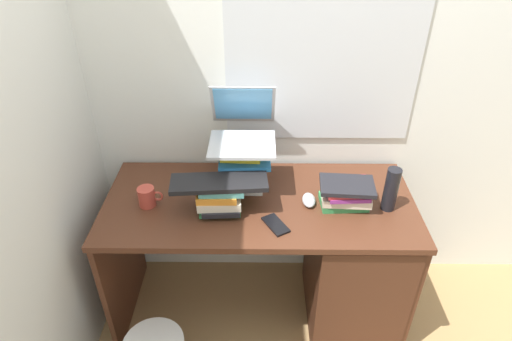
% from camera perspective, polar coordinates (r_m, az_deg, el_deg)
% --- Properties ---
extents(ground_plane, '(6.00, 6.00, 0.00)m').
position_cam_1_polar(ground_plane, '(2.55, 0.38, -17.51)').
color(ground_plane, '#9E7A4C').
extents(wall_back, '(6.00, 0.06, 2.60)m').
position_cam_1_polar(wall_back, '(2.07, 0.66, 14.43)').
color(wall_back, silver).
rests_on(wall_back, ground).
extents(wall_left, '(0.05, 6.00, 2.60)m').
position_cam_1_polar(wall_left, '(1.93, -26.18, 9.48)').
color(wall_left, silver).
rests_on(wall_left, ground).
extents(desk, '(1.44, 0.64, 0.75)m').
position_cam_1_polar(desk, '(2.25, 9.99, -11.25)').
color(desk, '#4C2819').
rests_on(desk, ground).
extents(book_stack_tall, '(0.24, 0.20, 0.23)m').
position_cam_1_polar(book_stack_tall, '(2.03, -1.76, 0.52)').
color(book_stack_tall, white).
rests_on(book_stack_tall, desk).
extents(book_stack_keyboard_riser, '(0.21, 0.19, 0.14)m').
position_cam_1_polar(book_stack_keyboard_riser, '(1.93, -4.77, -3.53)').
color(book_stack_keyboard_riser, '#338C4C').
rests_on(book_stack_keyboard_riser, desk).
extents(book_stack_side, '(0.25, 0.19, 0.13)m').
position_cam_1_polar(book_stack_side, '(1.99, 11.78, -2.95)').
color(book_stack_side, '#338C4C').
rests_on(book_stack_side, desk).
extents(laptop, '(0.30, 0.35, 0.24)m').
position_cam_1_polar(laptop, '(2.00, -1.76, 5.70)').
color(laptop, '#B7BABF').
rests_on(laptop, book_stack_tall).
extents(keyboard, '(0.43, 0.17, 0.02)m').
position_cam_1_polar(keyboard, '(1.88, -4.86, -1.60)').
color(keyboard, black).
rests_on(keyboard, book_stack_keyboard_riser).
extents(computer_mouse, '(0.06, 0.10, 0.04)m').
position_cam_1_polar(computer_mouse, '(2.00, 6.99, -3.88)').
color(computer_mouse, '#A5A8AD').
rests_on(computer_mouse, desk).
extents(mug, '(0.11, 0.08, 0.09)m').
position_cam_1_polar(mug, '(2.02, -14.12, -3.37)').
color(mug, '#B23F33').
rests_on(mug, desk).
extents(water_bottle, '(0.06, 0.06, 0.21)m').
position_cam_1_polar(water_bottle, '(2.00, 17.37, -2.39)').
color(water_bottle, black).
rests_on(water_bottle, desk).
extents(cell_phone, '(0.13, 0.15, 0.01)m').
position_cam_1_polar(cell_phone, '(1.88, 2.62, -7.14)').
color(cell_phone, black).
rests_on(cell_phone, desk).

